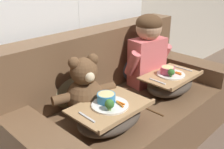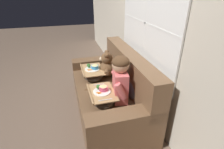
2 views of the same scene
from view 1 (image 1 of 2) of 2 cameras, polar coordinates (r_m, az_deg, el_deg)
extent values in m
plane|color=brown|center=(2.28, 2.98, -15.10)|extent=(14.00, 14.00, 0.00)
cube|color=brown|center=(2.15, 3.09, -10.60)|extent=(1.82, 0.90, 0.43)
cube|color=brown|center=(2.16, -3.43, 3.30)|extent=(1.82, 0.22, 0.50)
cube|color=brown|center=(1.58, -16.88, -12.98)|extent=(0.22, 0.90, 0.15)
cube|color=brown|center=(2.62, 14.94, 2.00)|extent=(0.22, 0.90, 0.15)
cube|color=#513219|center=(2.03, 3.65, -5.69)|extent=(0.01, 0.64, 0.01)
ellipsoid|color=slate|center=(2.37, 3.99, 2.99)|extent=(0.35, 0.17, 0.36)
ellipsoid|color=tan|center=(1.93, -9.49, -2.04)|extent=(0.36, 0.17, 0.37)
cube|color=#DB6666|center=(2.25, 7.62, 2.74)|extent=(0.33, 0.21, 0.41)
sphere|color=tan|center=(2.17, 8.02, 10.04)|extent=(0.21, 0.21, 0.21)
ellipsoid|color=#4C331E|center=(2.16, 8.08, 11.00)|extent=(0.22, 0.22, 0.15)
cylinder|color=#DB6666|center=(2.12, 4.51, 2.46)|extent=(0.10, 0.17, 0.22)
cylinder|color=#DB6666|center=(2.35, 11.05, 4.16)|extent=(0.10, 0.17, 0.22)
sphere|color=brown|center=(1.82, -5.88, -4.84)|extent=(0.26, 0.26, 0.26)
sphere|color=brown|center=(1.74, -6.13, 0.69)|extent=(0.19, 0.19, 0.19)
sphere|color=brown|center=(1.69, -8.30, 2.54)|extent=(0.08, 0.08, 0.08)
sphere|color=brown|center=(1.74, -4.21, 3.32)|extent=(0.08, 0.08, 0.08)
sphere|color=beige|center=(1.67, -4.95, -0.52)|extent=(0.07, 0.07, 0.07)
sphere|color=black|center=(1.66, -4.68, -0.60)|extent=(0.02, 0.02, 0.02)
cylinder|color=brown|center=(1.75, -10.85, -5.29)|extent=(0.14, 0.10, 0.07)
cylinder|color=brown|center=(1.87, -1.30, -2.98)|extent=(0.14, 0.10, 0.07)
cylinder|color=brown|center=(1.74, -5.71, -9.79)|extent=(0.10, 0.13, 0.07)
cylinder|color=brown|center=(1.78, -2.28, -8.82)|extent=(0.10, 0.13, 0.07)
ellipsoid|color=#473D33|center=(2.18, 12.49, -2.12)|extent=(0.45, 0.31, 0.14)
cube|color=tan|center=(2.15, 12.67, -0.26)|extent=(0.47, 0.32, 0.01)
cube|color=tan|center=(2.07, 16.24, -1.06)|extent=(0.47, 0.02, 0.02)
cylinder|color=white|center=(2.14, 12.69, 0.03)|extent=(0.22, 0.22, 0.01)
cylinder|color=#D64C70|center=(2.13, 11.98, 0.92)|extent=(0.11, 0.11, 0.06)
cylinder|color=#E5D189|center=(2.12, 12.03, 1.52)|extent=(0.10, 0.10, 0.01)
sphere|color=#38702D|center=(2.07, 12.78, 0.50)|extent=(0.05, 0.05, 0.05)
cylinder|color=#7A9E56|center=(2.08, 12.71, -0.22)|extent=(0.02, 0.02, 0.02)
cylinder|color=orange|center=(2.14, 14.23, 0.18)|extent=(0.02, 0.05, 0.01)
cylinder|color=orange|center=(2.16, 14.25, 0.39)|extent=(0.02, 0.05, 0.01)
cube|color=silver|center=(2.00, 9.86, -1.48)|extent=(0.02, 0.14, 0.01)
cube|color=silver|center=(2.29, 15.15, 1.26)|extent=(0.01, 0.17, 0.01)
ellipsoid|color=#473D33|center=(1.69, -0.43, -9.29)|extent=(0.47, 0.32, 0.14)
cube|color=tan|center=(1.65, -0.44, -7.03)|extent=(0.49, 0.34, 0.01)
cube|color=tan|center=(1.55, 3.81, -8.63)|extent=(0.49, 0.02, 0.02)
cylinder|color=white|center=(1.65, -0.44, -6.67)|extent=(0.23, 0.23, 0.01)
cylinder|color=#3889C1|center=(1.66, -1.26, -5.09)|extent=(0.12, 0.12, 0.05)
cylinder|color=#E5D189|center=(1.65, -1.27, -4.37)|extent=(0.10, 0.10, 0.01)
sphere|color=#38702D|center=(1.56, -0.54, -6.42)|extent=(0.06, 0.06, 0.06)
cylinder|color=#7A9E56|center=(1.58, -0.54, -7.40)|extent=(0.02, 0.02, 0.03)
cylinder|color=orange|center=(1.63, 1.71, -6.50)|extent=(0.03, 0.07, 0.01)
cylinder|color=orange|center=(1.65, 1.88, -6.16)|extent=(0.02, 0.06, 0.01)
cube|color=silver|center=(1.54, -5.54, -9.22)|extent=(0.02, 0.14, 0.01)
camera|label=2|loc=(3.61, 37.96, 24.58)|focal=28.00mm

